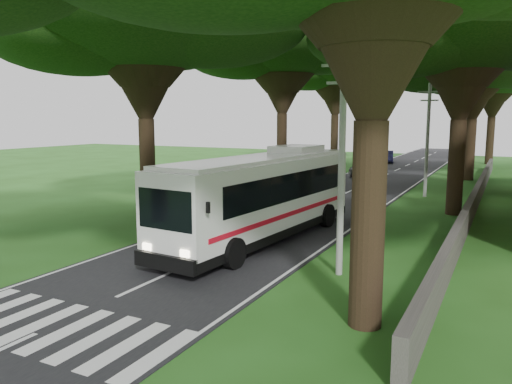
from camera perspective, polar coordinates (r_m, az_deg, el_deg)
ground at (r=16.26m, az=-16.90°, el=-12.08°), size 140.00×140.00×0.00m
road at (r=37.85m, az=10.23°, el=-0.15°), size 8.00×120.00×0.04m
crosswalk at (r=15.00m, az=-22.35°, el=-14.15°), size 8.00×3.00×0.01m
property_wall at (r=35.27m, az=23.90°, el=-0.41°), size 0.35×50.00×1.20m
pole_near at (r=17.71m, az=9.77°, el=3.73°), size 1.60×0.24×8.00m
pole_mid at (r=37.26m, az=19.01°, el=5.84°), size 1.60×0.24×8.00m
pole_far at (r=57.12m, az=21.88°, el=6.46°), size 1.60×0.24×8.00m
tree_l_mida at (r=30.07m, az=-12.81°, el=18.96°), size 14.87×14.87×14.43m
tree_l_midb at (r=45.21m, az=3.05°, el=16.75°), size 14.75×14.75×15.36m
tree_l_far at (r=62.25m, az=9.14°, el=14.23°), size 14.30×14.30×15.11m
tree_r_mida at (r=31.47m, az=22.75°, el=17.90°), size 15.06×15.06×14.38m
tree_r_midb at (r=49.27m, az=23.83°, el=14.12°), size 15.33×15.33×14.38m
tree_r_far at (r=67.17m, az=25.66°, el=12.77°), size 16.31×16.31×15.10m
coach_bus at (r=22.81m, az=0.88°, el=-0.38°), size 3.95×13.37×3.89m
distant_car_a at (r=49.29m, az=11.97°, el=2.63°), size 1.71×4.14×1.40m
distant_car_b at (r=64.75m, az=14.71°, el=3.93°), size 2.48×4.71×1.47m
pedestrian at (r=28.57m, az=-9.53°, el=-1.28°), size 0.48×0.65×1.64m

